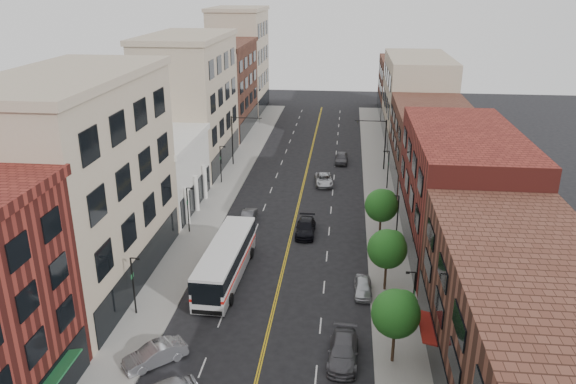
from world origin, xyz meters
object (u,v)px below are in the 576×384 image
(car_angle_b, at_px, (155,354))
(car_lane_behind, at_px, (249,215))
(car_parked_mid, at_px, (343,351))
(car_lane_a, at_px, (306,228))
(car_lane_c, at_px, (341,158))
(city_bus, at_px, (226,259))
(car_parked_far, at_px, (363,287))
(car_lane_b, at_px, (324,180))

(car_angle_b, height_order, car_lane_behind, car_angle_b)
(car_parked_mid, bearing_deg, car_lane_a, 104.09)
(car_lane_c, bearing_deg, car_parked_mid, -87.60)
(city_bus, bearing_deg, car_parked_mid, -43.08)
(car_parked_mid, bearing_deg, city_bus, 137.54)
(car_parked_far, height_order, car_lane_a, car_lane_a)
(city_bus, bearing_deg, car_lane_behind, 92.91)
(car_lane_a, xyz_separation_m, car_lane_c, (3.38, 25.69, 0.06))
(car_parked_far, relative_size, car_lane_a, 0.76)
(car_lane_b, xyz_separation_m, car_lane_c, (2.16, 9.78, 0.09))
(car_angle_b, distance_m, car_lane_behind, 25.98)
(car_angle_b, height_order, car_lane_b, car_angle_b)
(car_lane_b, bearing_deg, city_bus, -113.01)
(car_lane_a, distance_m, car_lane_c, 25.91)
(car_parked_mid, relative_size, car_lane_behind, 1.30)
(city_bus, xyz_separation_m, car_parked_mid, (10.75, -10.75, -1.21))
(city_bus, height_order, car_parked_mid, city_bus)
(car_lane_behind, relative_size, car_lane_b, 0.80)
(city_bus, relative_size, car_lane_a, 2.64)
(car_lane_behind, bearing_deg, car_parked_mid, 114.02)
(car_parked_far, xyz_separation_m, car_lane_a, (-5.90, 11.76, 0.08))
(car_lane_behind, bearing_deg, car_angle_b, 84.58)
(car_lane_behind, bearing_deg, car_lane_c, -114.37)
(car_angle_b, bearing_deg, car_lane_c, 123.92)
(car_angle_b, distance_m, car_lane_c, 50.11)
(car_lane_b, bearing_deg, car_angle_b, -111.37)
(car_lane_a, xyz_separation_m, car_lane_b, (1.22, 15.91, -0.04))
(car_parked_mid, xyz_separation_m, car_lane_behind, (-10.99, 24.09, -0.10))
(city_bus, distance_m, car_parked_mid, 15.25)
(car_parked_mid, relative_size, car_parked_far, 1.36)
(car_angle_b, relative_size, car_lane_c, 0.98)
(car_parked_mid, bearing_deg, car_lane_c, 93.67)
(car_lane_behind, bearing_deg, car_lane_b, -121.91)
(car_lane_behind, distance_m, car_lane_b, 15.14)
(city_bus, distance_m, car_parked_far, 12.49)
(city_bus, distance_m, car_lane_a, 12.25)
(city_bus, bearing_deg, car_parked_far, -4.63)
(car_angle_b, distance_m, car_parked_far, 18.52)
(car_parked_mid, height_order, car_lane_b, car_parked_mid)
(car_lane_a, relative_size, car_lane_b, 1.01)
(car_parked_far, xyz_separation_m, car_lane_behind, (-12.57, 14.76, 0.01))
(car_parked_mid, bearing_deg, car_lane_behind, 117.04)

